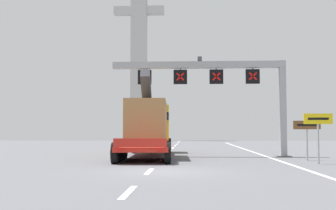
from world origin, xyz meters
The scene contains 8 objects.
ground centered at (0.00, 0.00, 0.00)m, with size 112.00×112.00×0.00m, color #5B5B60.
lane_markings centered at (-0.52, 24.05, 0.01)m, with size 0.20×62.71×0.01m.
edge_line_right centered at (6.20, 12.00, 0.01)m, with size 0.20×63.00×0.01m, color silver.
overhead_lane_gantry centered at (3.16, 10.37, 5.10)m, with size 11.66×0.90×6.60m.
heavy_haul_truck_red centered at (-1.61, 11.43, 1.99)m, with size 3.50×14.14×5.30m.
exit_sign_yellow centered at (7.76, 4.52, 1.96)m, with size 1.46×0.15×2.58m.
tourist_info_sign_brown centered at (7.89, 7.13, 1.74)m, with size 1.55×0.15×2.27m.
bridge_pylon_distant centered at (-7.93, 57.29, 19.15)m, with size 9.00×2.00×37.51m.
Camera 1 is at (1.19, -17.75, 1.69)m, focal length 45.59 mm.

